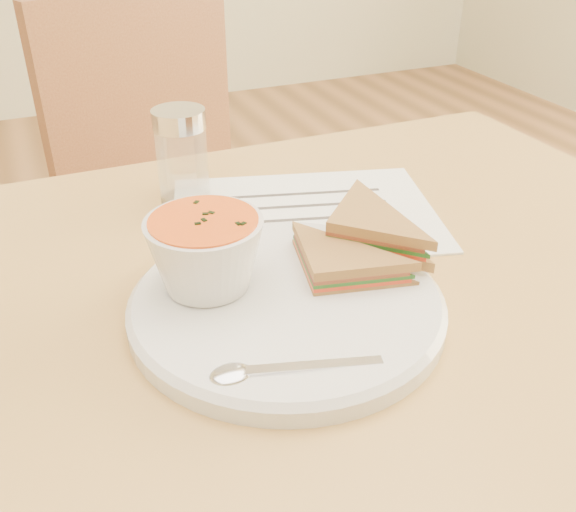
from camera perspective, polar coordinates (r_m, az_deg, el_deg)
name	(u,v)px	position (r m, az deg, el deg)	size (l,w,h in m)	color
dining_table	(294,501)	(0.94, 0.51, -20.97)	(1.00, 0.70, 0.75)	olive
chair_far	(211,249)	(1.28, -6.87, 0.66)	(0.41, 0.41, 0.93)	brown
plate	(287,306)	(0.61, -0.12, -4.47)	(0.30, 0.30, 0.02)	silver
soup_bowl	(206,257)	(0.60, -7.30, -0.08)	(0.11, 0.11, 0.08)	silver
sandwich_half_a	(314,288)	(0.59, 2.29, -2.86)	(0.10, 0.10, 0.03)	#AB823C
sandwich_half_b	(325,237)	(0.65, 3.34, 1.67)	(0.11, 0.11, 0.03)	#AB823C
spoon	(296,368)	(0.52, 0.69, -9.96)	(0.18, 0.04, 0.01)	silver
paper_menu	(305,213)	(0.79, 1.48, 3.81)	(0.32, 0.23, 0.00)	white
condiment_shaker	(182,156)	(0.81, -9.41, 8.78)	(0.07, 0.07, 0.12)	silver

